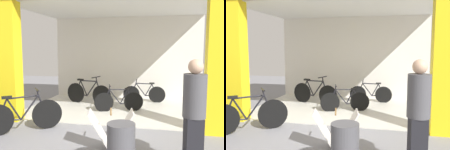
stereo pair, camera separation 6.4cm
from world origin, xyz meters
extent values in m
plane|color=gray|center=(0.00, 0.00, 0.00)|extent=(18.99, 18.99, 0.00)
cube|color=beige|center=(0.00, 1.73, 0.01)|extent=(5.50, 3.46, 0.02)
cube|color=silver|center=(0.00, 3.46, 1.55)|extent=(5.50, 0.12, 3.10)
cube|color=yellow|center=(-2.50, 0.00, 1.55)|extent=(0.50, 0.36, 3.10)
cube|color=yellow|center=(2.50, 0.00, 1.55)|extent=(0.50, 0.36, 3.10)
cube|color=silver|center=(0.00, 1.73, 3.07)|extent=(5.50, 3.46, 0.06)
cylinder|color=black|center=(1.19, 2.78, 0.29)|extent=(0.57, 0.07, 0.57)
cylinder|color=black|center=(0.30, 2.73, 0.29)|extent=(0.57, 0.07, 0.57)
cylinder|color=black|center=(0.98, 2.76, 0.26)|extent=(0.39, 0.05, 0.07)
cylinder|color=black|center=(0.90, 2.76, 0.45)|extent=(0.25, 0.05, 0.43)
cylinder|color=black|center=(0.63, 2.75, 0.46)|extent=(0.35, 0.05, 0.45)
cylinder|color=black|center=(0.74, 2.75, 0.66)|extent=(0.55, 0.06, 0.05)
cylinder|color=black|center=(1.09, 2.77, 0.47)|extent=(0.19, 0.04, 0.38)
cylinder|color=black|center=(0.39, 2.73, 0.48)|extent=(0.17, 0.04, 0.40)
cylinder|color=black|center=(0.47, 2.74, 0.73)|extent=(0.05, 0.03, 0.12)
cylinder|color=black|center=(0.48, 2.74, 0.78)|extent=(0.05, 0.40, 0.03)
cube|color=black|center=(1.01, 2.77, 0.68)|extent=(0.18, 0.10, 0.04)
cylinder|color=black|center=(0.52, 1.50, 0.29)|extent=(0.56, 0.21, 0.57)
cylinder|color=black|center=(-0.33, 1.24, 0.29)|extent=(0.56, 0.21, 0.57)
cylinder|color=black|center=(0.32, 1.44, 0.27)|extent=(0.38, 0.14, 0.07)
cylinder|color=black|center=(0.25, 1.42, 0.45)|extent=(0.25, 0.10, 0.43)
cylinder|color=black|center=(-0.02, 1.34, 0.46)|extent=(0.35, 0.13, 0.45)
cylinder|color=black|center=(0.09, 1.37, 0.67)|extent=(0.54, 0.19, 0.05)
cylinder|color=black|center=(0.43, 1.47, 0.47)|extent=(0.19, 0.09, 0.39)
cylinder|color=black|center=(-0.24, 1.27, 0.48)|extent=(0.17, 0.08, 0.40)
cylinder|color=black|center=(-0.16, 1.29, 0.73)|extent=(0.06, 0.04, 0.12)
cylinder|color=black|center=(-0.16, 1.29, 0.79)|extent=(0.14, 0.39, 0.03)
cube|color=black|center=(0.35, 1.45, 0.69)|extent=(0.19, 0.13, 0.04)
cylinder|color=black|center=(-1.57, 2.23, 0.34)|extent=(0.67, 0.26, 0.69)
cylinder|color=black|center=(-0.56, 1.91, 0.34)|extent=(0.67, 0.26, 0.69)
cylinder|color=black|center=(-1.33, 2.16, 0.32)|extent=(0.45, 0.18, 0.09)
cylinder|color=black|center=(-1.24, 2.13, 0.54)|extent=(0.30, 0.13, 0.52)
cylinder|color=black|center=(-0.93, 2.03, 0.55)|extent=(0.41, 0.17, 0.54)
cylinder|color=black|center=(-1.06, 2.07, 0.80)|extent=(0.64, 0.24, 0.05)
cylinder|color=black|center=(-1.46, 2.20, 0.57)|extent=(0.23, 0.11, 0.46)
cylinder|color=black|center=(-0.66, 1.94, 0.58)|extent=(0.21, 0.10, 0.48)
cylinder|color=black|center=(-0.75, 1.97, 0.88)|extent=(0.07, 0.05, 0.14)
cylinder|color=black|center=(-0.76, 1.97, 0.94)|extent=(0.18, 0.47, 0.03)
cube|color=black|center=(-1.37, 2.17, 0.82)|extent=(0.23, 0.16, 0.05)
cylinder|color=black|center=(-1.27, -0.44, 0.34)|extent=(0.56, 0.46, 0.68)
cylinder|color=black|center=(-1.90, -0.94, 0.32)|extent=(0.38, 0.32, 0.09)
cylinder|color=black|center=(-1.83, -0.88, 0.54)|extent=(0.26, 0.22, 0.51)
cylinder|color=black|center=(-1.57, -0.68, 0.55)|extent=(0.35, 0.29, 0.54)
cylinder|color=black|center=(-1.67, -0.76, 0.79)|extent=(0.54, 0.44, 0.05)
cylinder|color=black|center=(-2.00, -1.02, 0.56)|extent=(0.20, 0.17, 0.46)
cylinder|color=black|center=(-1.35, -0.50, 0.57)|extent=(0.18, 0.16, 0.47)
cylinder|color=black|center=(-1.43, -0.56, 0.87)|extent=(0.07, 0.07, 0.14)
cylinder|color=black|center=(-1.43, -0.57, 0.94)|extent=(0.32, 0.39, 0.03)
cube|color=black|center=(-1.93, -0.96, 0.82)|extent=(0.23, 0.21, 0.05)
cube|color=silver|center=(0.22, -1.29, 0.36)|extent=(0.52, 0.54, 0.73)
cube|color=silver|center=(0.62, -1.20, 0.36)|extent=(0.52, 0.54, 0.73)
cylinder|color=olive|center=(0.42, -1.24, 0.71)|extent=(0.13, 0.45, 0.03)
cube|color=black|center=(1.79, -1.81, 0.43)|extent=(0.27, 0.32, 0.85)
cylinder|color=#4C4C51|center=(1.79, -1.81, 1.17)|extent=(0.37, 0.37, 0.64)
sphere|color=#D8AD8C|center=(1.79, -1.81, 1.60)|extent=(0.22, 0.22, 0.22)
cube|color=brown|center=(1.76, -1.52, 0.82)|extent=(0.15, 0.22, 0.24)
cylinder|color=#4C4C51|center=(0.76, -2.10, 0.39)|extent=(0.42, 0.42, 0.78)
camera|label=1|loc=(1.30, -5.36, 1.85)|focal=37.71mm
camera|label=2|loc=(1.37, -5.34, 1.85)|focal=37.71mm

